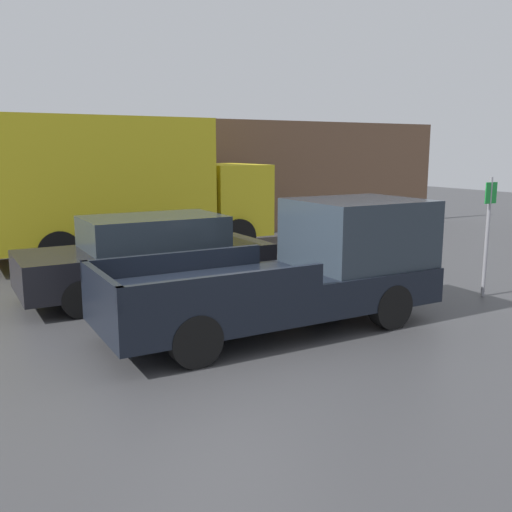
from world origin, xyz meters
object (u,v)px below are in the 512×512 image
at_px(delivery_truck, 116,185).
at_px(pickup_truck, 304,269).
at_px(parking_sign, 488,230).
at_px(car, 149,256).

bearing_deg(delivery_truck, pickup_truck, -81.85).
distance_m(pickup_truck, parking_sign, 4.06).
xyz_separation_m(car, delivery_truck, (0.56, 4.17, 1.12)).
height_order(car, delivery_truck, delivery_truck).
bearing_deg(car, delivery_truck, 82.28).
bearing_deg(pickup_truck, delivery_truck, 98.15).
relative_size(pickup_truck, parking_sign, 2.35).
relative_size(pickup_truck, car, 1.15).
bearing_deg(parking_sign, car, 150.30).
height_order(car, parking_sign, parking_sign).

